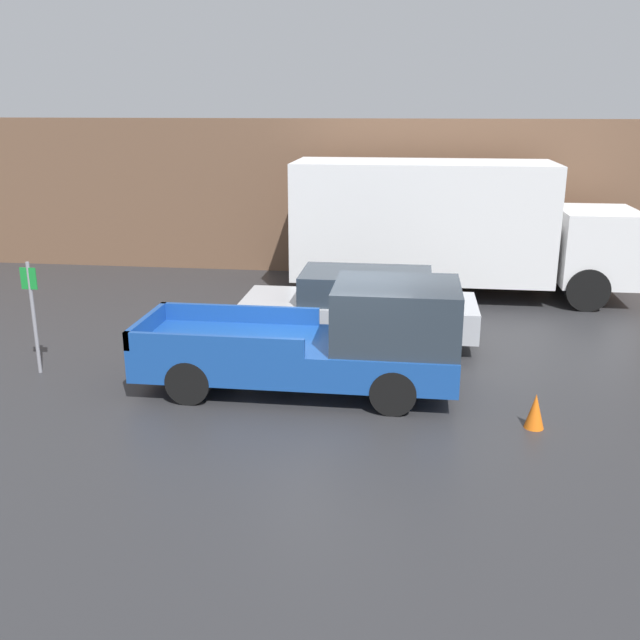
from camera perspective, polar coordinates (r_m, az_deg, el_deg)
ground_plane at (r=12.40m, az=1.24°, el=-6.04°), size 60.00×60.00×0.00m
building_wall at (r=20.97m, az=4.12°, el=9.71°), size 28.00×0.15×4.44m
pickup_truck at (r=12.28m, az=0.81°, el=-1.68°), size 5.50×1.93×1.97m
car at (r=14.95m, az=3.29°, el=1.14°), size 4.87×1.88×1.52m
delivery_truck at (r=18.80m, az=10.10°, el=7.53°), size 8.61×2.56×3.44m
parking_sign at (r=14.06m, az=-21.98°, el=0.67°), size 0.30×0.07×2.12m
traffic_cone at (r=11.60m, az=16.83°, el=-6.99°), size 0.31×0.31×0.56m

